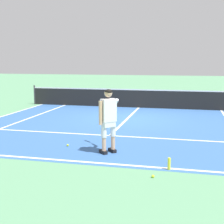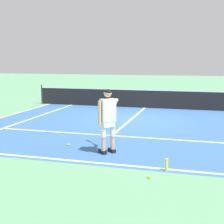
{
  "view_description": "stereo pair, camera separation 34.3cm",
  "coord_description": "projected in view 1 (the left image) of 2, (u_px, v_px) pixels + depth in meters",
  "views": [
    {
      "loc": [
        2.4,
        -12.96,
        2.44
      ],
      "look_at": [
        0.44,
        -4.69,
        1.05
      ],
      "focal_mm": 50.54,
      "sensor_mm": 36.0,
      "label": 1
    },
    {
      "loc": [
        2.74,
        -12.88,
        2.44
      ],
      "look_at": [
        0.44,
        -4.69,
        1.05
      ],
      "focal_mm": 50.54,
      "sensor_mm": 36.0,
      "label": 2
    }
  ],
  "objects": [
    {
      "name": "ground_plane",
      "position": [
        127.0,
        119.0,
        13.39
      ],
      "size": [
        80.0,
        80.0,
        0.0
      ],
      "primitive_type": "plane",
      "color": "#609E70"
    },
    {
      "name": "court_inner_surface",
      "position": [
        121.0,
        125.0,
        12.09
      ],
      "size": [
        10.98,
        9.59,
        0.0
      ],
      "primitive_type": "cube",
      "color": "#3866A8",
      "rests_on": "ground"
    },
    {
      "name": "line_baseline",
      "position": [
        83.0,
        162.0,
        7.68
      ],
      "size": [
        10.98,
        0.1,
        0.01
      ],
      "primitive_type": "cube",
      "color": "white",
      "rests_on": "ground"
    },
    {
      "name": "line_service",
      "position": [
        110.0,
        136.0,
        10.36
      ],
      "size": [
        8.23,
        0.1,
        0.01
      ],
      "primitive_type": "cube",
      "color": "white",
      "rests_on": "ground"
    },
    {
      "name": "line_centre_service",
      "position": [
        128.0,
        118.0,
        13.43
      ],
      "size": [
        0.1,
        6.4,
        0.01
      ],
      "primitive_type": "cube",
      "color": "white",
      "rests_on": "ground"
    },
    {
      "name": "line_singles_left",
      "position": [
        24.0,
        120.0,
        13.03
      ],
      "size": [
        0.1,
        9.19,
        0.01
      ],
      "primitive_type": "cube",
      "color": "white",
      "rests_on": "ground"
    },
    {
      "name": "tennis_net",
      "position": [
        139.0,
        98.0,
        16.42
      ],
      "size": [
        11.96,
        0.08,
        1.07
      ],
      "color": "#333338",
      "rests_on": "ground"
    },
    {
      "name": "tennis_player",
      "position": [
        108.0,
        117.0,
        8.28
      ],
      "size": [
        0.74,
        1.16,
        1.71
      ],
      "color": "black",
      "rests_on": "ground"
    },
    {
      "name": "tennis_ball_near_feet",
      "position": [
        68.0,
        145.0,
        9.07
      ],
      "size": [
        0.07,
        0.07,
        0.07
      ],
      "primitive_type": "sphere",
      "color": "#CCE02D",
      "rests_on": "ground"
    },
    {
      "name": "tennis_ball_by_baseline",
      "position": [
        153.0,
        176.0,
        6.64
      ],
      "size": [
        0.07,
        0.07,
        0.07
      ],
      "primitive_type": "sphere",
      "color": "#CCE02D",
      "rests_on": "ground"
    },
    {
      "name": "water_bottle",
      "position": [
        169.0,
        164.0,
        7.11
      ],
      "size": [
        0.07,
        0.07,
        0.28
      ],
      "primitive_type": "cylinder",
      "color": "yellow",
      "rests_on": "ground"
    }
  ]
}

